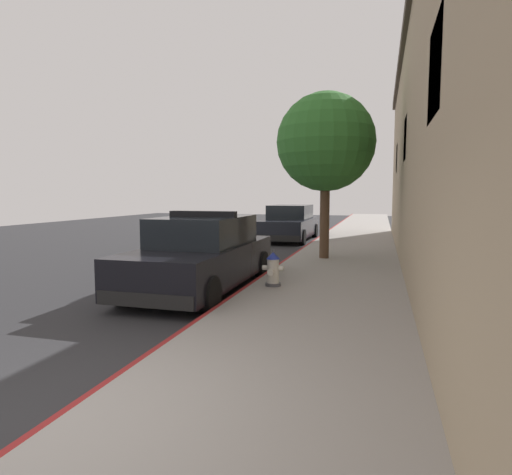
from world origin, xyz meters
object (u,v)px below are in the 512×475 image
police_cruiser (202,255)px  fire_hydrant (273,269)px  parked_car_silver_ahead (290,224)px  street_tree (326,143)px

police_cruiser → fire_hydrant: size_ratio=6.37×
parked_car_silver_ahead → street_tree: size_ratio=1.01×
police_cruiser → parked_car_silver_ahead: police_cruiser is taller
parked_car_silver_ahead → street_tree: bearing=-69.6°
street_tree → parked_car_silver_ahead: bearing=110.4°
police_cruiser → fire_hydrant: bearing=-0.7°
police_cruiser → fire_hydrant: (1.57, -0.02, -0.23)m
parked_car_silver_ahead → street_tree: (2.27, -6.13, 2.78)m
police_cruiser → parked_car_silver_ahead: bearing=91.1°
parked_car_silver_ahead → police_cruiser: bearing=-88.9°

